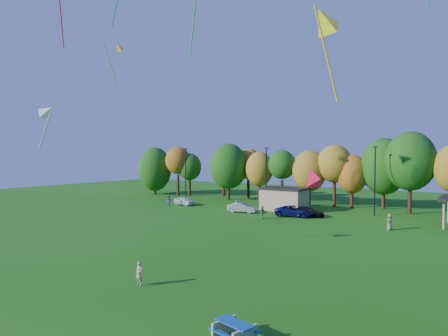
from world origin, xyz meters
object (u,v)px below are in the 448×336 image
Objects in this scene: kite_flyer at (139,274)px; car_a at (185,201)px; car_b at (243,208)px; car_c at (295,211)px; car_d at (308,212)px; picnic_table at (234,330)px.

kite_flyer reaches higher than car_a.
car_b is at bearing -86.51° from car_a.
car_c is at bearing -96.59° from car_b.
car_d is (20.67, 0.01, -0.05)m from car_a.
kite_flyer is 31.72m from car_b.
car_b is 0.81× the size of car_c.
car_d is at bearing 120.77° from picnic_table.
car_c reaches higher than car_d.
car_a is 19.32m from car_c.
car_c is at bearing -81.43° from car_a.
car_c is (19.30, -0.90, 0.04)m from car_a.
picnic_table is 0.53× the size of car_a.
car_d is at bearing -91.68° from car_b.
kite_flyer is 0.29× the size of car_c.
car_b reaches higher than car_d.
car_a is 0.77× the size of car_c.
car_c reaches higher than car_a.
car_a is at bearing 70.31° from car_b.
car_d is (-2.07, 31.38, -0.13)m from kite_flyer.
picnic_table is 9.11m from kite_flyer.
car_b is at bearing 134.43° from picnic_table.
kite_flyer is at bearing -132.83° from car_a.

